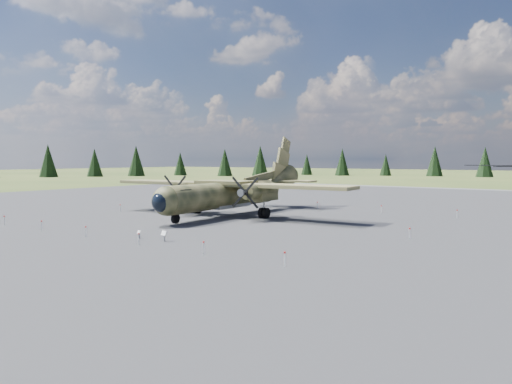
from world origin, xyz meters
The scene contains 7 objects.
ground centered at (0.00, 0.00, 0.00)m, with size 500.00×500.00×0.00m, color brown.
apron centered at (0.00, 10.00, 0.00)m, with size 120.00×120.00×0.04m, color slate.
transport_plane centered at (-4.33, 4.92, 2.67)m, with size 28.25×25.62×9.30m.
info_placard_left centered at (-0.26, -11.49, 0.41)m, with size 0.42×0.25×0.61m.
info_placard_right centered at (2.34, -11.41, 0.52)m, with size 0.52×0.27×0.79m.
barrier_fence centered at (-0.46, -0.08, 0.51)m, with size 33.12×29.62×0.85m.
treeline centered at (-0.95, 4.39, 4.78)m, with size 291.92×290.72×10.96m.
Camera 1 is at (28.62, -36.71, 5.98)m, focal length 35.00 mm.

